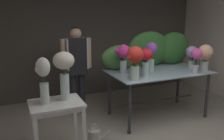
% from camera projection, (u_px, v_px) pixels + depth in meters
% --- Properties ---
extents(ground_plane, '(7.15, 7.15, 0.00)m').
position_uv_depth(ground_plane, '(129.00, 118.00, 4.52)').
color(ground_plane, '#9E9384').
extents(wall_back, '(4.97, 0.12, 2.77)m').
position_uv_depth(wall_back, '(98.00, 34.00, 5.64)').
color(wall_back, '#4C4742').
rests_on(wall_back, ground).
extents(display_table_glass, '(1.76, 1.02, 0.86)m').
position_uv_depth(display_table_glass, '(158.00, 78.00, 4.44)').
color(display_table_glass, '#A9C1D0').
rests_on(display_table_glass, ground).
extents(side_table_white, '(0.67, 0.52, 0.76)m').
position_uv_depth(side_table_white, '(57.00, 111.00, 3.20)').
color(side_table_white, white).
rests_on(side_table_white, ground).
extents(florist, '(0.56, 0.24, 1.62)m').
position_uv_depth(florist, '(77.00, 62.00, 4.51)').
color(florist, '#232328').
rests_on(florist, ground).
extents(foliage_backdrop, '(1.90, 0.31, 0.67)m').
position_uv_depth(foliage_backdrop, '(151.00, 51.00, 4.72)').
color(foliage_backdrop, '#477F3D').
rests_on(foliage_backdrop, display_table_glass).
extents(vase_peach_ranunculus, '(0.27, 0.27, 0.47)m').
position_uv_depth(vase_peach_ranunculus, '(205.00, 55.00, 4.36)').
color(vase_peach_ranunculus, silver).
rests_on(vase_peach_ranunculus, display_table_glass).
extents(vase_crimson_carnations, '(0.23, 0.23, 0.46)m').
position_uv_depth(vase_crimson_carnations, '(146.00, 59.00, 3.99)').
color(vase_crimson_carnations, silver).
rests_on(vase_crimson_carnations, display_table_glass).
extents(vase_scarlet_snapdragons, '(0.30, 0.26, 0.52)m').
position_uv_depth(vase_scarlet_snapdragons, '(135.00, 59.00, 3.76)').
color(vase_scarlet_snapdragons, silver).
rests_on(vase_scarlet_snapdragons, display_table_glass).
extents(vase_lilac_peonies, '(0.22, 0.22, 0.41)m').
position_uv_depth(vase_lilac_peonies, '(192.00, 54.00, 4.56)').
color(vase_lilac_peonies, silver).
rests_on(vase_lilac_peonies, display_table_glass).
extents(vase_violet_dahlias, '(0.22, 0.20, 0.51)m').
position_uv_depth(vase_violet_dahlias, '(151.00, 54.00, 4.31)').
color(vase_violet_dahlias, silver).
rests_on(vase_violet_dahlias, display_table_glass).
extents(vase_fuchsia_anemones, '(0.22, 0.20, 0.43)m').
position_uv_depth(vase_fuchsia_anemones, '(197.00, 57.00, 4.19)').
color(vase_fuchsia_anemones, silver).
rests_on(vase_fuchsia_anemones, display_table_glass).
extents(vase_magenta_freesia, '(0.26, 0.22, 0.49)m').
position_uv_depth(vase_magenta_freesia, '(123.00, 55.00, 4.16)').
color(vase_magenta_freesia, silver).
rests_on(vase_magenta_freesia, display_table_glass).
extents(vase_white_roses_tall, '(0.19, 0.18, 0.60)m').
position_uv_depth(vase_white_roses_tall, '(43.00, 77.00, 3.04)').
color(vase_white_roses_tall, silver).
rests_on(vase_white_roses_tall, side_table_white).
extents(vase_cream_lisianthus_tall, '(0.27, 0.27, 0.64)m').
position_uv_depth(vase_cream_lisianthus_tall, '(64.00, 69.00, 3.17)').
color(vase_cream_lisianthus_tall, silver).
rests_on(vase_cream_lisianthus_tall, side_table_white).
extents(watering_can, '(0.35, 0.18, 0.34)m').
position_uv_depth(watering_can, '(95.00, 137.00, 3.58)').
color(watering_can, '#B7B2A8').
rests_on(watering_can, ground).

